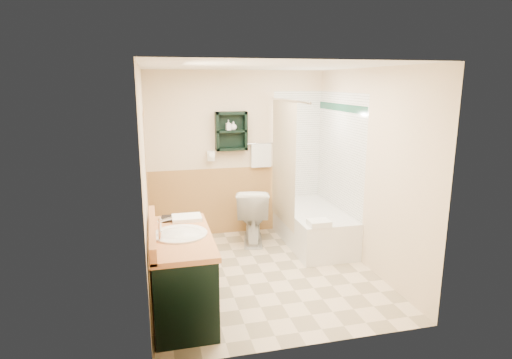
# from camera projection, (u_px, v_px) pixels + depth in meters

# --- Properties ---
(floor) EXTENTS (3.00, 3.00, 0.00)m
(floor) POSITION_uv_depth(u_px,v_px,m) (263.00, 273.00, 5.13)
(floor) COLOR beige
(floor) RESTS_ON ground
(back_wall) EXTENTS (2.60, 0.04, 2.40)m
(back_wall) POSITION_uv_depth(u_px,v_px,m) (237.00, 154.00, 6.30)
(back_wall) COLOR #F5E0C0
(back_wall) RESTS_ON ground
(left_wall) EXTENTS (0.04, 3.00, 2.40)m
(left_wall) POSITION_uv_depth(u_px,v_px,m) (143.00, 181.00, 4.55)
(left_wall) COLOR #F5E0C0
(left_wall) RESTS_ON ground
(right_wall) EXTENTS (0.04, 3.00, 2.40)m
(right_wall) POSITION_uv_depth(u_px,v_px,m) (368.00, 169.00, 5.17)
(right_wall) COLOR #F5E0C0
(right_wall) RESTS_ON ground
(ceiling) EXTENTS (2.60, 3.00, 0.04)m
(ceiling) POSITION_uv_depth(u_px,v_px,m) (263.00, 64.00, 4.59)
(ceiling) COLOR white
(ceiling) RESTS_ON back_wall
(wainscot_left) EXTENTS (2.98, 2.98, 1.00)m
(wainscot_left) POSITION_uv_depth(u_px,v_px,m) (150.00, 243.00, 4.72)
(wainscot_left) COLOR tan
(wainscot_left) RESTS_ON left_wall
(wainscot_back) EXTENTS (2.58, 2.58, 1.00)m
(wainscot_back) POSITION_uv_depth(u_px,v_px,m) (238.00, 200.00, 6.42)
(wainscot_back) COLOR tan
(wainscot_back) RESTS_ON back_wall
(mirror_frame) EXTENTS (1.30, 1.30, 1.00)m
(mirror_frame) POSITION_uv_depth(u_px,v_px,m) (146.00, 163.00, 3.98)
(mirror_frame) COLOR #915D2F
(mirror_frame) RESTS_ON left_wall
(mirror_glass) EXTENTS (1.20, 1.20, 0.90)m
(mirror_glass) POSITION_uv_depth(u_px,v_px,m) (147.00, 163.00, 3.98)
(mirror_glass) COLOR white
(mirror_glass) RESTS_ON left_wall
(tile_right) EXTENTS (1.50, 1.50, 2.10)m
(tile_right) POSITION_uv_depth(u_px,v_px,m) (339.00, 170.00, 5.90)
(tile_right) COLOR white
(tile_right) RESTS_ON right_wall
(tile_back) EXTENTS (0.95, 0.95, 2.10)m
(tile_back) POSITION_uv_depth(u_px,v_px,m) (303.00, 161.00, 6.53)
(tile_back) COLOR white
(tile_back) RESTS_ON back_wall
(tile_accent) EXTENTS (1.50, 1.50, 0.10)m
(tile_accent) POSITION_uv_depth(u_px,v_px,m) (341.00, 108.00, 5.71)
(tile_accent) COLOR #134531
(tile_accent) RESTS_ON right_wall
(wall_shelf) EXTENTS (0.45, 0.15, 0.55)m
(wall_shelf) POSITION_uv_depth(u_px,v_px,m) (231.00, 131.00, 6.09)
(wall_shelf) COLOR black
(wall_shelf) RESTS_ON back_wall
(hair_dryer) EXTENTS (0.10, 0.24, 0.18)m
(hair_dryer) POSITION_uv_depth(u_px,v_px,m) (211.00, 156.00, 6.12)
(hair_dryer) COLOR white
(hair_dryer) RESTS_ON back_wall
(towel_bar) EXTENTS (0.40, 0.06, 0.40)m
(towel_bar) POSITION_uv_depth(u_px,v_px,m) (261.00, 144.00, 6.28)
(towel_bar) COLOR silver
(towel_bar) RESTS_ON back_wall
(curtain_rod) EXTENTS (0.03, 1.60, 0.03)m
(curtain_rod) POSITION_uv_depth(u_px,v_px,m) (288.00, 100.00, 5.52)
(curtain_rod) COLOR silver
(curtain_rod) RESTS_ON back_wall
(shower_curtain) EXTENTS (1.05, 1.05, 1.70)m
(shower_curtain) POSITION_uv_depth(u_px,v_px,m) (283.00, 163.00, 5.87)
(shower_curtain) COLOR beige
(shower_curtain) RESTS_ON curtain_rod
(vanity) EXTENTS (0.59, 1.28, 0.81)m
(vanity) POSITION_uv_depth(u_px,v_px,m) (182.00, 274.00, 4.17)
(vanity) COLOR black
(vanity) RESTS_ON ground
(bathtub) EXTENTS (0.75, 1.50, 0.50)m
(bathtub) POSITION_uv_depth(u_px,v_px,m) (313.00, 227.00, 6.00)
(bathtub) COLOR white
(bathtub) RESTS_ON ground
(toilet) EXTENTS (0.61, 0.88, 0.78)m
(toilet) POSITION_uv_depth(u_px,v_px,m) (252.00, 215.00, 6.05)
(toilet) COLOR white
(toilet) RESTS_ON ground
(counter_towel) EXTENTS (0.30, 0.24, 0.04)m
(counter_towel) POSITION_uv_depth(u_px,v_px,m) (187.00, 218.00, 4.52)
(counter_towel) COLOR silver
(counter_towel) RESTS_ON vanity
(vanity_book) EXTENTS (0.17, 0.03, 0.22)m
(vanity_book) POSITION_uv_depth(u_px,v_px,m) (161.00, 210.00, 4.49)
(vanity_book) COLOR black
(vanity_book) RESTS_ON vanity
(tub_towel) EXTENTS (0.26, 0.22, 0.07)m
(tub_towel) POSITION_uv_depth(u_px,v_px,m) (319.00, 223.00, 5.28)
(tub_towel) COLOR silver
(tub_towel) RESTS_ON bathtub
(soap_bottle_a) EXTENTS (0.08, 0.15, 0.07)m
(soap_bottle_a) POSITION_uv_depth(u_px,v_px,m) (228.00, 128.00, 6.07)
(soap_bottle_a) COLOR white
(soap_bottle_a) RESTS_ON wall_shelf
(soap_bottle_b) EXTENTS (0.10, 0.12, 0.10)m
(soap_bottle_b) POSITION_uv_depth(u_px,v_px,m) (233.00, 127.00, 6.08)
(soap_bottle_b) COLOR white
(soap_bottle_b) RESTS_ON wall_shelf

